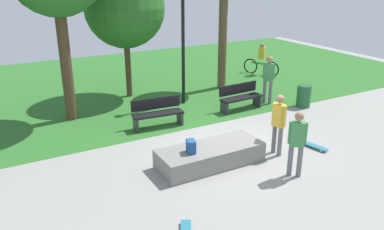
{
  "coord_description": "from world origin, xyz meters",
  "views": [
    {
      "loc": [
        -5.76,
        -8.17,
        4.68
      ],
      "look_at": [
        -1.02,
        0.35,
        1.03
      ],
      "focal_mm": 36.45,
      "sensor_mm": 36.0,
      "label": 1
    }
  ],
  "objects_px": {
    "concrete_ledge": "(210,155)",
    "trash_bin": "(304,96)",
    "park_bench_near_lamppost": "(157,112)",
    "tree_tall_oak": "(125,8)",
    "backpack_on_ledge": "(191,146)",
    "lamp_post": "(183,33)",
    "skater_performing_trick": "(297,140)",
    "skater_watching": "(279,120)",
    "cyclist_on_bicycle": "(261,61)",
    "park_bench_by_oak": "(240,96)",
    "skateboard_spare": "(314,146)",
    "pedestrian_with_backpack": "(269,75)"
  },
  "relations": [
    {
      "from": "concrete_ledge",
      "to": "trash_bin",
      "type": "height_order",
      "value": "trash_bin"
    },
    {
      "from": "park_bench_near_lamppost",
      "to": "tree_tall_oak",
      "type": "height_order",
      "value": "tree_tall_oak"
    },
    {
      "from": "backpack_on_ledge",
      "to": "lamp_post",
      "type": "relative_size",
      "value": 0.07
    },
    {
      "from": "backpack_on_ledge",
      "to": "lamp_post",
      "type": "height_order",
      "value": "lamp_post"
    },
    {
      "from": "skater_performing_trick",
      "to": "trash_bin",
      "type": "distance_m",
      "value": 5.35
    },
    {
      "from": "skater_watching",
      "to": "skater_performing_trick",
      "type": "bearing_deg",
      "value": -110.27
    },
    {
      "from": "tree_tall_oak",
      "to": "cyclist_on_bicycle",
      "type": "xyz_separation_m",
      "value": [
        6.63,
        0.14,
        -2.73
      ]
    },
    {
      "from": "skater_performing_trick",
      "to": "park_bench_by_oak",
      "type": "height_order",
      "value": "skater_performing_trick"
    },
    {
      "from": "concrete_ledge",
      "to": "skateboard_spare",
      "type": "xyz_separation_m",
      "value": [
        3.04,
        -0.59,
        -0.18
      ]
    },
    {
      "from": "tree_tall_oak",
      "to": "cyclist_on_bicycle",
      "type": "relative_size",
      "value": 2.92
    },
    {
      "from": "trash_bin",
      "to": "cyclist_on_bicycle",
      "type": "height_order",
      "value": "cyclist_on_bicycle"
    },
    {
      "from": "skateboard_spare",
      "to": "park_bench_by_oak",
      "type": "bearing_deg",
      "value": 88.86
    },
    {
      "from": "backpack_on_ledge",
      "to": "skater_performing_trick",
      "type": "distance_m",
      "value": 2.52
    },
    {
      "from": "park_bench_near_lamppost",
      "to": "cyclist_on_bicycle",
      "type": "height_order",
      "value": "cyclist_on_bicycle"
    },
    {
      "from": "lamp_post",
      "to": "trash_bin",
      "type": "distance_m",
      "value": 4.89
    },
    {
      "from": "backpack_on_ledge",
      "to": "cyclist_on_bicycle",
      "type": "relative_size",
      "value": 0.19
    },
    {
      "from": "skater_watching",
      "to": "park_bench_near_lamppost",
      "type": "relative_size",
      "value": 1.02
    },
    {
      "from": "skater_performing_trick",
      "to": "concrete_ledge",
      "type": "bearing_deg",
      "value": 134.07
    },
    {
      "from": "backpack_on_ledge",
      "to": "park_bench_near_lamppost",
      "type": "xyz_separation_m",
      "value": [
        0.47,
        3.04,
        -0.17
      ]
    },
    {
      "from": "skater_watching",
      "to": "pedestrian_with_backpack",
      "type": "relative_size",
      "value": 0.94
    },
    {
      "from": "skater_performing_trick",
      "to": "skateboard_spare",
      "type": "distance_m",
      "value": 2.04
    },
    {
      "from": "concrete_ledge",
      "to": "lamp_post",
      "type": "xyz_separation_m",
      "value": [
        1.69,
        4.64,
        2.35
      ]
    },
    {
      "from": "skater_performing_trick",
      "to": "tree_tall_oak",
      "type": "xyz_separation_m",
      "value": [
        -1.21,
        7.96,
        2.41
      ]
    },
    {
      "from": "backpack_on_ledge",
      "to": "skateboard_spare",
      "type": "bearing_deg",
      "value": -82.51
    },
    {
      "from": "skateboard_spare",
      "to": "cyclist_on_bicycle",
      "type": "height_order",
      "value": "cyclist_on_bicycle"
    },
    {
      "from": "pedestrian_with_backpack",
      "to": "lamp_post",
      "type": "bearing_deg",
      "value": 150.68
    },
    {
      "from": "concrete_ledge",
      "to": "park_bench_near_lamppost",
      "type": "xyz_separation_m",
      "value": [
        -0.11,
        2.99,
        0.23
      ]
    },
    {
      "from": "park_bench_by_oak",
      "to": "lamp_post",
      "type": "height_order",
      "value": "lamp_post"
    },
    {
      "from": "lamp_post",
      "to": "concrete_ledge",
      "type": "bearing_deg",
      "value": -109.99
    },
    {
      "from": "skater_performing_trick",
      "to": "skater_watching",
      "type": "xyz_separation_m",
      "value": [
        0.42,
        1.13,
        0.02
      ]
    },
    {
      "from": "skateboard_spare",
      "to": "park_bench_near_lamppost",
      "type": "xyz_separation_m",
      "value": [
        -3.16,
        3.58,
        0.42
      ]
    },
    {
      "from": "skater_performing_trick",
      "to": "pedestrian_with_backpack",
      "type": "distance_m",
      "value": 5.48
    },
    {
      "from": "backpack_on_ledge",
      "to": "trash_bin",
      "type": "height_order",
      "value": "backpack_on_ledge"
    },
    {
      "from": "skateboard_spare",
      "to": "cyclist_on_bicycle",
      "type": "bearing_deg",
      "value": 61.97
    },
    {
      "from": "park_bench_by_oak",
      "to": "trash_bin",
      "type": "distance_m",
      "value": 2.35
    },
    {
      "from": "tree_tall_oak",
      "to": "lamp_post",
      "type": "distance_m",
      "value": 2.45
    },
    {
      "from": "skater_performing_trick",
      "to": "trash_bin",
      "type": "xyz_separation_m",
      "value": [
        3.84,
        3.67,
        -0.56
      ]
    },
    {
      "from": "park_bench_by_oak",
      "to": "skater_watching",
      "type": "bearing_deg",
      "value": -110.07
    },
    {
      "from": "skater_performing_trick",
      "to": "skateboard_spare",
      "type": "height_order",
      "value": "skater_performing_trick"
    },
    {
      "from": "lamp_post",
      "to": "pedestrian_with_backpack",
      "type": "xyz_separation_m",
      "value": [
        2.71,
        -1.52,
        -1.52
      ]
    },
    {
      "from": "skateboard_spare",
      "to": "trash_bin",
      "type": "height_order",
      "value": "trash_bin"
    },
    {
      "from": "backpack_on_ledge",
      "to": "trash_bin",
      "type": "xyz_separation_m",
      "value": [
        5.88,
        2.23,
        -0.25
      ]
    },
    {
      "from": "skater_performing_trick",
      "to": "park_bench_near_lamppost",
      "type": "height_order",
      "value": "skater_performing_trick"
    },
    {
      "from": "concrete_ledge",
      "to": "skater_watching",
      "type": "height_order",
      "value": "skater_watching"
    },
    {
      "from": "concrete_ledge",
      "to": "skateboard_spare",
      "type": "relative_size",
      "value": 3.31
    },
    {
      "from": "park_bench_near_lamppost",
      "to": "pedestrian_with_backpack",
      "type": "xyz_separation_m",
      "value": [
        4.51,
        0.13,
        0.6
      ]
    },
    {
      "from": "lamp_post",
      "to": "skater_watching",
      "type": "bearing_deg",
      "value": -87.94
    },
    {
      "from": "concrete_ledge",
      "to": "skater_watching",
      "type": "relative_size",
      "value": 1.63
    },
    {
      "from": "concrete_ledge",
      "to": "cyclist_on_bicycle",
      "type": "height_order",
      "value": "cyclist_on_bicycle"
    },
    {
      "from": "trash_bin",
      "to": "pedestrian_with_backpack",
      "type": "xyz_separation_m",
      "value": [
        -0.9,
        0.94,
        0.68
      ]
    }
  ]
}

